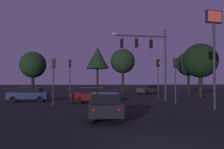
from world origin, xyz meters
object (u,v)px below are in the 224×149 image
traffic_light_median (53,72)px  traffic_light_far_side (175,72)px  traffic_signal_mast_arm (149,52)px  tree_center_horizon (188,64)px  car_far_lane (148,89)px  tree_behind_sign (123,61)px  tree_right_cluster (33,65)px  tree_left_far (97,58)px  car_crossing_right (29,94)px  traffic_light_corner_left (158,71)px  traffic_light_corner_right (70,71)px  tree_lot_edge (200,61)px  car_crossing_left (93,95)px  store_sign_illuminated (214,37)px  car_nearside_lane (105,105)px

traffic_light_median → traffic_light_far_side: (11.08, 0.09, 0.06)m
traffic_signal_mast_arm → tree_center_horizon: traffic_signal_mast_arm is taller
car_far_lane → tree_behind_sign: tree_behind_sign is taller
tree_right_cluster → traffic_light_median: bearing=-70.9°
tree_behind_sign → tree_right_cluster: bearing=-174.6°
traffic_light_median → tree_behind_sign: (8.91, 23.31, 2.87)m
traffic_light_far_side → tree_behind_sign: bearing=95.3°
tree_left_far → car_crossing_right: bearing=-115.1°
traffic_light_corner_left → traffic_light_corner_right: 10.61m
traffic_light_corner_right → tree_lot_edge: 16.52m
car_far_lane → tree_center_horizon: (5.91, -2.09, 3.98)m
car_crossing_right → tree_behind_sign: (12.21, 19.04, 5.07)m
traffic_signal_mast_arm → car_crossing_left: size_ratio=1.74×
traffic_signal_mast_arm → tree_right_cluster: (-16.91, 18.55, -0.23)m
traffic_signal_mast_arm → tree_behind_sign: size_ratio=0.93×
tree_center_horizon → tree_lot_edge: bearing=-99.4°
traffic_light_median → car_far_lane: 20.78m
traffic_light_far_side → tree_right_cluster: (-18.60, 21.68, 1.95)m
traffic_light_median → tree_center_horizon: bearing=38.6°
car_far_lane → store_sign_illuminated: 20.53m
traffic_signal_mast_arm → traffic_light_median: (-9.39, -3.21, -2.25)m
traffic_light_median → car_far_lane: traffic_light_median is taller
traffic_light_corner_left → tree_center_horizon: tree_center_horizon is taller
traffic_light_median → car_crossing_right: 5.83m
tree_right_cluster → traffic_light_corner_right: bearing=-61.7°
car_crossing_left → tree_behind_sign: 22.09m
traffic_light_corner_right → traffic_light_far_side: (10.34, -6.33, -0.25)m
store_sign_illuminated → traffic_signal_mast_arm: bearing=118.8°
car_crossing_left → tree_right_cluster: tree_right_cluster is taller
tree_lot_edge → tree_left_far: bearing=137.6°
traffic_light_far_side → tree_center_horizon: 16.18m
tree_right_cluster → tree_lot_edge: 28.23m
car_far_lane → tree_behind_sign: bearing=116.7°
store_sign_illuminated → tree_center_horizon: (5.20, 17.85, -0.85)m
traffic_light_corner_left → tree_left_far: size_ratio=0.60×
traffic_light_far_side → tree_center_horizon: tree_center_horizon is taller
car_crossing_left → car_far_lane: (8.83, 14.10, -0.00)m
car_nearside_lane → tree_right_cluster: tree_right_cluster is taller
traffic_light_corner_left → traffic_light_corner_right: (-10.60, -0.53, -0.07)m
store_sign_illuminated → tree_right_cluster: size_ratio=1.05×
tree_right_cluster → tree_behind_sign: bearing=5.4°
traffic_light_corner_left → traffic_light_median: bearing=-148.5°
traffic_light_corner_left → car_crossing_left: (-7.88, -4.44, -2.58)m
car_far_lane → tree_behind_sign: (-3.38, 6.70, 5.07)m
traffic_light_far_side → store_sign_illuminated: store_sign_illuminated is taller
traffic_signal_mast_arm → car_far_lane: traffic_signal_mast_arm is taller
tree_right_cluster → car_crossing_right: bearing=-76.4°
tree_lot_edge → car_far_lane: bearing=119.3°
store_sign_illuminated → car_crossing_right: bearing=155.0°
car_nearside_lane → store_sign_illuminated: store_sign_illuminated is taller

